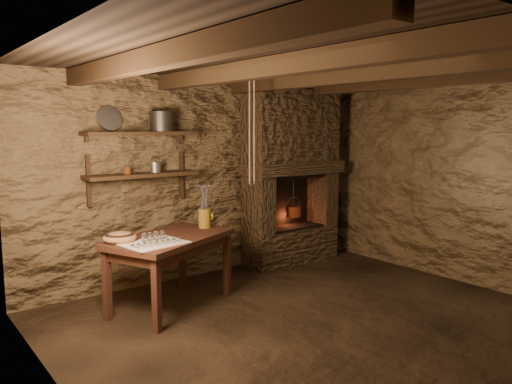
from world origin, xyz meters
TOP-DOWN VIEW (x-y plane):
  - floor at (0.00, 0.00)m, footprint 4.50×4.50m
  - back_wall at (0.00, 2.00)m, footprint 4.50×0.04m
  - left_wall at (-2.25, 0.00)m, footprint 0.04×4.00m
  - right_wall at (2.25, 0.00)m, footprint 0.04×4.00m
  - ceiling at (0.00, 0.00)m, footprint 4.50×4.00m
  - beam_far_left at (-1.50, 0.00)m, footprint 0.14×3.95m
  - beam_mid_left at (-0.50, 0.00)m, footprint 0.14×3.95m
  - beam_mid_right at (0.50, 0.00)m, footprint 0.14×3.95m
  - beam_far_right at (1.50, 0.00)m, footprint 0.14×3.95m
  - shelf_lower at (-0.85, 1.84)m, footprint 1.25×0.30m
  - shelf_upper at (-0.85, 1.84)m, footprint 1.25×0.30m
  - hearth at (1.25, 1.77)m, footprint 1.43×0.51m
  - work_table at (-0.86, 1.20)m, footprint 1.47×1.18m
  - linen_cloth at (-1.14, 1.01)m, footprint 0.61×0.52m
  - pewter_cutlery_row at (-1.14, 0.99)m, footprint 0.49×0.24m
  - drinking_glasses at (-1.12, 1.11)m, footprint 0.18×0.05m
  - stoneware_jug at (-0.36, 1.35)m, footprint 0.16×0.16m
  - wooden_bowl at (-1.36, 1.28)m, footprint 0.33×0.33m
  - iron_stockpot at (-0.60, 1.84)m, footprint 0.31×0.31m
  - tin_pan at (-1.16, 1.94)m, footprint 0.28×0.14m
  - small_kettle at (-0.70, 1.84)m, footprint 0.19×0.16m
  - rusty_tin at (-1.02, 1.84)m, footprint 0.09×0.09m
  - red_pot at (1.25, 1.72)m, footprint 0.23×0.22m
  - hanging_ropes at (0.05, 1.05)m, footprint 0.08×0.08m

SIDE VIEW (x-z plane):
  - floor at x=0.00m, z-range 0.00..0.00m
  - work_table at x=-0.86m, z-range 0.03..0.76m
  - red_pot at x=1.25m, z-range 0.43..0.97m
  - linen_cloth at x=-1.14m, z-range 0.73..0.74m
  - pewter_cutlery_row at x=-1.14m, z-range 0.74..0.75m
  - wooden_bowl at x=-1.36m, z-range 0.71..0.83m
  - drinking_glasses at x=-1.12m, z-range 0.74..0.81m
  - stoneware_jug at x=-0.36m, z-range 0.70..1.17m
  - back_wall at x=0.00m, z-range 0.00..2.40m
  - left_wall at x=-2.25m, z-range 0.00..2.40m
  - right_wall at x=2.25m, z-range 0.00..2.40m
  - hearth at x=1.25m, z-range 0.08..2.38m
  - shelf_lower at x=-0.85m, z-range 1.28..1.32m
  - rusty_tin at x=-1.02m, z-range 1.32..1.40m
  - small_kettle at x=-0.70m, z-range 1.29..1.46m
  - shelf_upper at x=-0.85m, z-range 1.73..1.77m
  - hanging_ropes at x=0.05m, z-range 1.20..2.40m
  - iron_stockpot at x=-0.60m, z-range 1.77..1.97m
  - tin_pan at x=-1.16m, z-range 1.77..2.04m
  - beam_far_left at x=-1.50m, z-range 2.23..2.39m
  - beam_mid_left at x=-0.50m, z-range 2.23..2.39m
  - beam_mid_right at x=0.50m, z-range 2.23..2.39m
  - beam_far_right at x=1.50m, z-range 2.23..2.39m
  - ceiling at x=0.00m, z-range 2.38..2.42m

